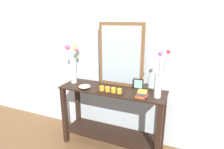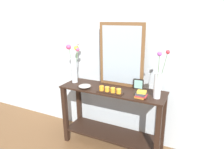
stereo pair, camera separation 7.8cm
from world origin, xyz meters
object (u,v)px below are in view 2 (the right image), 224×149
at_px(console_table, 112,113).
at_px(book_stack, 141,95).
at_px(decorative_bowl, 85,86).
at_px(tall_vase_left, 74,64).
at_px(picture_frame_small, 138,84).
at_px(vase_right, 158,83).
at_px(candle_tray, 110,91).
at_px(mirror_leaning, 121,55).

xyz_separation_m(console_table, book_stack, (0.40, -0.12, 0.37)).
bearing_deg(decorative_bowl, tall_vase_left, 149.46).
bearing_deg(tall_vase_left, picture_frame_small, 6.48).
xyz_separation_m(vase_right, picture_frame_small, (-0.26, 0.18, -0.11)).
xyz_separation_m(tall_vase_left, vase_right, (1.13, -0.08, -0.07)).
xyz_separation_m(tall_vase_left, candle_tray, (0.60, -0.15, -0.22)).
bearing_deg(vase_right, book_stack, -156.51).
distance_m(tall_vase_left, vase_right, 1.14).
height_order(tall_vase_left, book_stack, tall_vase_left).
height_order(candle_tray, picture_frame_small, picture_frame_small).
relative_size(console_table, decorative_bowl, 8.53).
xyz_separation_m(console_table, tall_vase_left, (-0.57, 0.03, 0.58)).
relative_size(vase_right, picture_frame_small, 4.18).
height_order(decorative_bowl, book_stack, book_stack).
bearing_deg(picture_frame_small, book_stack, -66.87).
bearing_deg(mirror_leaning, candle_tray, -93.67).
bearing_deg(candle_tray, decorative_bowl, 178.79).
height_order(console_table, candle_tray, candle_tray).
height_order(vase_right, decorative_bowl, vase_right).
xyz_separation_m(console_table, candle_tray, (0.03, -0.12, 0.36)).
bearing_deg(book_stack, tall_vase_left, 171.44).
xyz_separation_m(console_table, vase_right, (0.56, -0.05, 0.50)).
relative_size(mirror_leaning, candle_tray, 2.50).
bearing_deg(decorative_bowl, book_stack, 0.01).
relative_size(candle_tray, book_stack, 2.44).
relative_size(console_table, mirror_leaning, 1.66).
xyz_separation_m(picture_frame_small, decorative_bowl, (-0.62, -0.24, -0.04)).
relative_size(mirror_leaning, picture_frame_small, 6.15).
bearing_deg(picture_frame_small, console_table, -156.51).
relative_size(tall_vase_left, book_stack, 4.28).
bearing_deg(vase_right, mirror_leaning, 157.10).
height_order(console_table, vase_right, vase_right).
bearing_deg(console_table, decorative_bowl, -160.26).
bearing_deg(tall_vase_left, mirror_leaning, 12.69).
distance_m(mirror_leaning, book_stack, 0.58).
bearing_deg(vase_right, decorative_bowl, -175.51).
bearing_deg(decorative_bowl, vase_right, 4.49).
height_order(console_table, tall_vase_left, tall_vase_left).
height_order(mirror_leaning, book_stack, mirror_leaning).
xyz_separation_m(vase_right, decorative_bowl, (-0.88, -0.07, -0.15)).
bearing_deg(tall_vase_left, console_table, -3.09).
relative_size(vase_right, decorative_bowl, 3.49).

